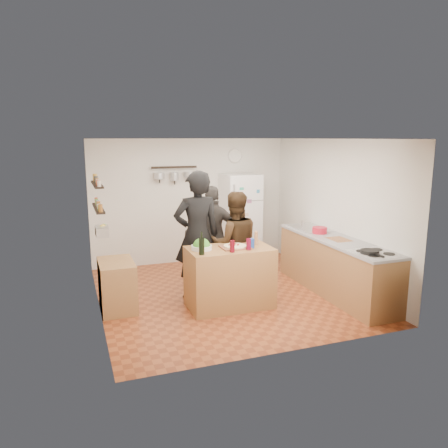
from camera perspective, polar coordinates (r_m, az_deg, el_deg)
name	(u,v)px	position (r m, az deg, el deg)	size (l,w,h in m)	color
room_shell	(218,215)	(7.28, -0.77, 1.19)	(4.20, 4.20, 4.20)	brown
prep_island	(230,277)	(6.61, 0.73, -6.96)	(1.25, 0.72, 0.91)	#A1663B
pizza_board	(235,247)	(6.49, 1.47, -3.04)	(0.42, 0.34, 0.02)	brown
pizza	(235,246)	(6.49, 1.47, -2.88)	(0.34, 0.34, 0.02)	beige
salad_bowl	(202,248)	(6.39, -2.95, -3.09)	(0.31, 0.31, 0.06)	silver
wine_bottle	(202,246)	(6.10, -2.94, -2.94)	(0.08, 0.08, 0.24)	black
wine_glass_near	(232,246)	(6.23, 1.09, -2.94)	(0.07, 0.07, 0.17)	#530711
wine_glass_far	(249,244)	(6.36, 3.23, -2.67)	(0.07, 0.07, 0.17)	#5C071E
pepper_mill	(256,239)	(6.68, 4.21, -1.99)	(0.05, 0.05, 0.17)	#9D6942
salt_canister	(251,243)	(6.47, 3.61, -2.55)	(0.09, 0.09, 0.14)	navy
person_left	(197,235)	(6.83, -3.54, -1.51)	(0.74, 0.49, 2.03)	black
person_center	(234,244)	(7.02, 1.35, -2.59)	(0.82, 0.64, 1.69)	black
person_back	(213,235)	(7.57, -1.44, -1.46)	(1.01, 0.42, 1.72)	#2F2B29
counter_run	(335,266)	(7.39, 14.31, -5.38)	(0.63, 2.63, 0.90)	#9E7042
stove_top	(375,253)	(6.54, 19.15, -3.66)	(0.60, 0.62, 0.02)	white
skillet	(370,252)	(6.47, 18.50, -3.46)	(0.26, 0.26, 0.05)	black
sink	(309,229)	(7.98, 11.08, -0.58)	(0.50, 0.80, 0.03)	silver
cutting_board	(339,240)	(7.23, 14.77, -2.02)	(0.30, 0.40, 0.02)	brown
red_bowl	(320,230)	(7.59, 12.39, -0.80)	(0.25, 0.25, 0.10)	red
fridge	(240,218)	(8.93, 2.16, 0.78)	(0.70, 0.68, 1.80)	white
wall_clock	(235,156)	(9.09, 1.43, 8.91)	(0.30, 0.30, 0.03)	silver
spice_shelf_lower	(98,208)	(6.68, -16.09, 2.01)	(0.12, 1.00, 0.03)	black
spice_shelf_upper	(97,184)	(6.64, -16.25, 4.99)	(0.12, 1.00, 0.03)	black
produce_basket	(102,231)	(6.75, -15.67, -0.91)	(0.18, 0.35, 0.14)	silver
side_table	(117,285)	(6.73, -13.79, -7.78)	(0.50, 0.80, 0.73)	#A27E44
pot_rack	(174,167)	(8.64, -6.51, 7.39)	(0.90, 0.04, 0.04)	black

